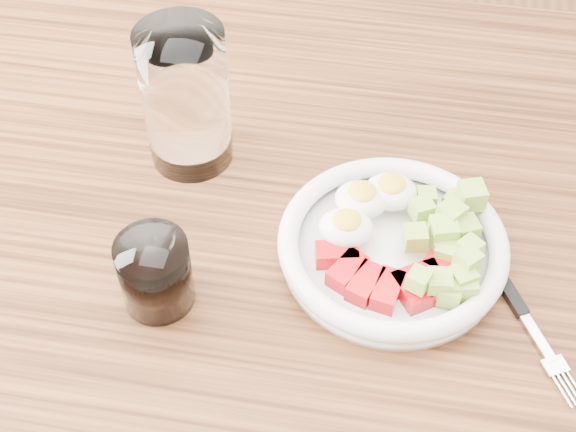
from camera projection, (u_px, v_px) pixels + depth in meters
name	position (u px, v px, depth m)	size (l,w,h in m)	color
dining_table	(295.00, 301.00, 0.88)	(1.50, 0.90, 0.77)	brown
bowl	(394.00, 243.00, 0.78)	(0.22, 0.22, 0.06)	white
fork	(513.00, 299.00, 0.75)	(0.10, 0.17, 0.01)	black
water_glass	(186.00, 98.00, 0.82)	(0.09, 0.09, 0.16)	white
coffee_glass	(155.00, 273.00, 0.73)	(0.07, 0.07, 0.08)	white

